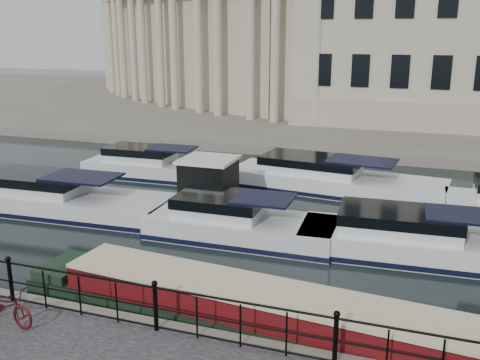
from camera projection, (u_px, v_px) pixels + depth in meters
name	position (u px, v px, depth m)	size (l,w,h in m)	color
ground_plane	(197.00, 306.00, 14.21)	(160.00, 160.00, 0.00)	black
far_bank	(367.00, 108.00, 49.63)	(120.00, 42.00, 0.55)	#6B665B
railing	(155.00, 304.00, 11.85)	(24.14, 0.14, 1.22)	black
civic_building	(353.00, 33.00, 44.25)	(53.55, 31.84, 16.85)	#ADA38C
bicycle	(5.00, 305.00, 12.20)	(0.60, 1.72, 0.90)	#450C11
narrowboat	(272.00, 323.00, 12.67)	(13.72, 2.97, 1.50)	black
harbour_hut	(209.00, 186.00, 21.97)	(2.95, 2.46, 2.18)	#6B665B
cabin_cruisers	(270.00, 202.00, 21.72)	(26.51, 10.22, 1.99)	silver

